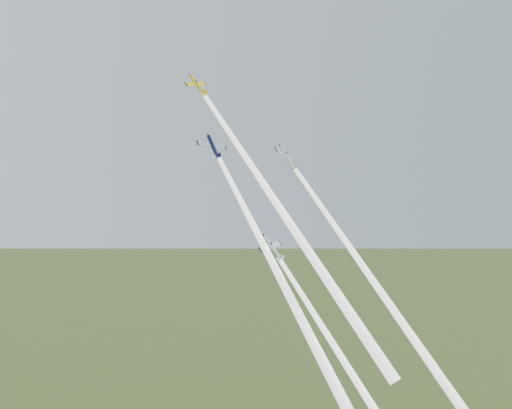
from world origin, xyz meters
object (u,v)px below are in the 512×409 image
at_px(plane_navy, 213,147).
at_px(plane_yellow, 198,85).
at_px(plane_silver_right, 287,157).
at_px(plane_silver_low, 272,248).

bearing_deg(plane_navy, plane_yellow, -179.90).
relative_size(plane_navy, plane_silver_right, 0.92).
distance_m(plane_silver_right, plane_silver_low, 23.09).
bearing_deg(plane_yellow, plane_silver_low, -66.28).
xyz_separation_m(plane_navy, plane_silver_low, (6.36, -12.10, -21.16)).
distance_m(plane_yellow, plane_navy, 13.35).
distance_m(plane_yellow, plane_silver_right, 25.94).
bearing_deg(plane_yellow, plane_silver_right, -30.11).
height_order(plane_yellow, plane_silver_right, plane_yellow).
bearing_deg(plane_yellow, plane_navy, -14.43).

